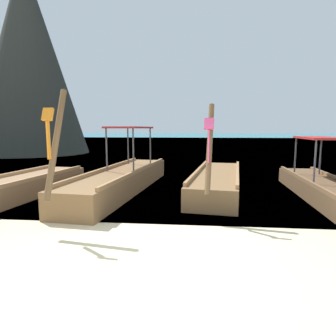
% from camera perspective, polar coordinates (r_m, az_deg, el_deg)
% --- Properties ---
extents(ground, '(120.00, 120.00, 0.00)m').
position_cam_1_polar(ground, '(4.65, -4.52, -17.50)').
color(ground, beige).
extents(sea_water, '(120.00, 120.00, 0.00)m').
position_cam_1_polar(sea_water, '(65.86, 4.83, 5.98)').
color(sea_water, '#147A89').
rests_on(sea_water, ground).
extents(longtail_boat_blue_ribbon, '(1.99, 6.05, 2.34)m').
position_cam_1_polar(longtail_boat_blue_ribbon, '(9.26, -28.19, -3.72)').
color(longtail_boat_blue_ribbon, olive).
rests_on(longtail_boat_blue_ribbon, ground).
extents(longtail_boat_orange_ribbon, '(1.95, 7.43, 2.76)m').
position_cam_1_polar(longtail_boat_orange_ribbon, '(9.44, -8.90, -2.13)').
color(longtail_boat_orange_ribbon, brown).
rests_on(longtail_boat_orange_ribbon, ground).
extents(longtail_boat_pink_ribbon, '(2.06, 6.08, 2.53)m').
position_cam_1_polar(longtail_boat_pink_ribbon, '(9.47, 9.59, -2.56)').
color(longtail_boat_pink_ribbon, brown).
rests_on(longtail_boat_pink_ribbon, ground).
extents(longtail_boat_green_ribbon, '(1.40, 6.65, 2.45)m').
position_cam_1_polar(longtail_boat_green_ribbon, '(9.12, 28.44, -3.74)').
color(longtail_boat_green_ribbon, brown).
rests_on(longtail_boat_green_ribbon, ground).
extents(karst_rock, '(9.86, 8.69, 14.79)m').
position_cam_1_polar(karst_rock, '(26.65, -26.16, 18.08)').
color(karst_rock, '#2D302B').
rests_on(karst_rock, ground).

